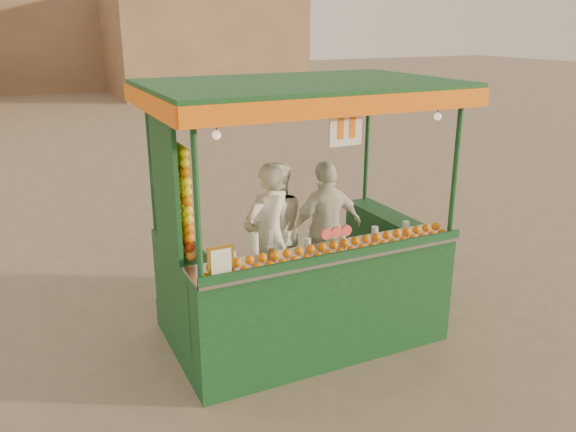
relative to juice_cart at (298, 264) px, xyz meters
name	(u,v)px	position (x,y,z in m)	size (l,w,h in m)	color
ground	(271,344)	(-0.31, 0.03, -0.91)	(90.00, 90.00, 0.00)	#6B594C
building_right	(202,41)	(6.69, 24.03, 1.59)	(9.00, 6.00, 5.00)	#9B7758
juice_cart	(298,264)	(0.00, 0.00, 0.00)	(3.12, 2.02, 2.83)	#103C1B
vendor_left	(269,236)	(-0.20, 0.33, 0.24)	(0.68, 0.53, 1.65)	white
vendor_middle	(275,229)	(0.00, 0.61, 0.20)	(0.86, 0.72, 1.58)	white
vendor_right	(326,229)	(0.52, 0.32, 0.21)	(0.96, 0.44, 1.60)	silver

